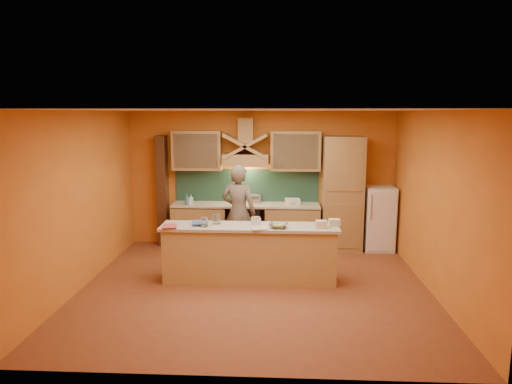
{
  "coord_description": "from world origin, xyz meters",
  "views": [
    {
      "loc": [
        0.37,
        -6.91,
        2.76
      ],
      "look_at": [
        -0.02,
        0.9,
        1.4
      ],
      "focal_mm": 32.0,
      "sensor_mm": 36.0,
      "label": 1
    }
  ],
  "objects_px": {
    "person": "(239,213)",
    "kitchen_scale": "(256,221)",
    "stove": "(246,226)",
    "mixing_bowl": "(278,225)",
    "fridge": "(379,218)"
  },
  "relations": [
    {
      "from": "person",
      "to": "fridge",
      "type": "bearing_deg",
      "value": -149.41
    },
    {
      "from": "kitchen_scale",
      "to": "person",
      "type": "bearing_deg",
      "value": 89.67
    },
    {
      "from": "fridge",
      "to": "kitchen_scale",
      "type": "height_order",
      "value": "fridge"
    },
    {
      "from": "person",
      "to": "kitchen_scale",
      "type": "distance_m",
      "value": 1.1
    },
    {
      "from": "kitchen_scale",
      "to": "mixing_bowl",
      "type": "height_order",
      "value": "kitchen_scale"
    },
    {
      "from": "stove",
      "to": "fridge",
      "type": "bearing_deg",
      "value": 0.0
    },
    {
      "from": "stove",
      "to": "person",
      "type": "bearing_deg",
      "value": -95.76
    },
    {
      "from": "kitchen_scale",
      "to": "fridge",
      "type": "bearing_deg",
      "value": 16.3
    },
    {
      "from": "person",
      "to": "kitchen_scale",
      "type": "xyz_separation_m",
      "value": [
        0.38,
        -1.03,
        0.09
      ]
    },
    {
      "from": "stove",
      "to": "kitchen_scale",
      "type": "bearing_deg",
      "value": -80.48
    },
    {
      "from": "stove",
      "to": "person",
      "type": "relative_size",
      "value": 0.5
    },
    {
      "from": "kitchen_scale",
      "to": "mixing_bowl",
      "type": "bearing_deg",
      "value": -51.47
    },
    {
      "from": "stove",
      "to": "mixing_bowl",
      "type": "xyz_separation_m",
      "value": [
        0.67,
        -2.02,
        0.53
      ]
    },
    {
      "from": "fridge",
      "to": "mixing_bowl",
      "type": "height_order",
      "value": "fridge"
    },
    {
      "from": "mixing_bowl",
      "to": "person",
      "type": "bearing_deg",
      "value": 120.9
    }
  ]
}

